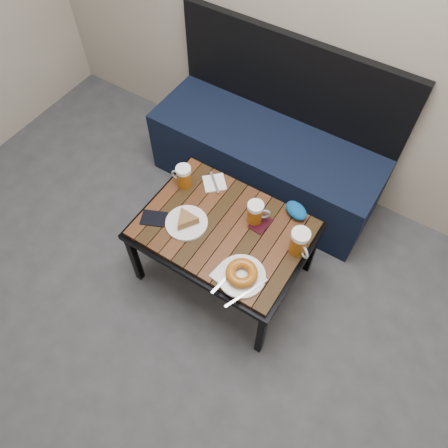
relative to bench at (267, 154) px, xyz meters
The scene contains 13 objects.
room_shell 1.96m from the bench, 78.58° to the right, with size 4.00×4.00×4.00m.
bench is the anchor object (origin of this frame).
cafe_table 0.74m from the bench, 79.24° to the right, with size 0.84×0.62×0.47m.
beer_mug_left 0.67m from the bench, 107.49° to the right, with size 0.12×0.08×0.13m.
beer_mug_centre 0.69m from the bench, 67.82° to the right, with size 0.12×0.10×0.13m.
beer_mug_right 0.85m from the bench, 51.80° to the right, with size 0.13×0.12×0.14m.
plate_pie 0.82m from the bench, 92.31° to the right, with size 0.21×0.21×0.06m.
plate_bagel 0.99m from the bench, 68.81° to the right, with size 0.22×0.28×0.06m.
napkin_left 0.54m from the bench, 96.40° to the right, with size 0.16×0.16×0.01m.
napkin_right 0.99m from the bench, 72.58° to the right, with size 0.14×0.13×0.01m.
passport_navy 0.90m from the bench, 102.37° to the right, with size 0.09×0.12×0.01m, color black.
passport_burgundy 0.69m from the bench, 65.15° to the right, with size 0.08×0.11×0.01m, color black.
knit_pouch 0.64m from the bench, 48.73° to the right, with size 0.13×0.08×0.06m, color navy.
Camera 1 is at (0.51, 0.06, 2.25)m, focal length 35.00 mm.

